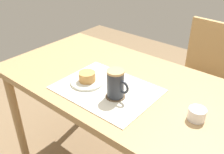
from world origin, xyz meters
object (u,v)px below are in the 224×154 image
(dining_table, at_px, (127,96))
(coffee_mug, at_px, (116,84))
(sugar_bowl, at_px, (197,114))
(wooden_chair, at_px, (202,80))
(pastry_plate, at_px, (87,82))
(pastry, at_px, (87,77))

(dining_table, distance_m, coffee_mug, 0.21)
(dining_table, bearing_deg, coffee_mug, -75.45)
(coffee_mug, relative_size, sugar_bowl, 1.84)
(wooden_chair, xyz_separation_m, sugar_bowl, (0.23, -0.73, 0.27))
(wooden_chair, xyz_separation_m, coffee_mug, (-0.11, -0.82, 0.32))
(sugar_bowl, bearing_deg, pastry_plate, -171.18)
(dining_table, relative_size, pastry_plate, 8.44)
(dining_table, distance_m, wooden_chair, 0.72)
(coffee_mug, xyz_separation_m, sugar_bowl, (0.34, 0.09, -0.05))
(dining_table, bearing_deg, wooden_chair, 77.86)
(pastry_plate, xyz_separation_m, coffee_mug, (0.18, -0.01, 0.06))
(pastry, xyz_separation_m, coffee_mug, (0.18, -0.01, 0.03))
(pastry_plate, distance_m, sugar_bowl, 0.53)
(pastry_plate, height_order, coffee_mug, coffee_mug)
(pastry_plate, xyz_separation_m, sugar_bowl, (0.53, 0.08, 0.02))
(pastry_plate, distance_m, coffee_mug, 0.19)
(wooden_chair, relative_size, pastry, 10.80)
(pastry, bearing_deg, sugar_bowl, 8.82)
(dining_table, distance_m, pastry_plate, 0.22)
(coffee_mug, distance_m, sugar_bowl, 0.36)
(pastry, height_order, coffee_mug, coffee_mug)
(wooden_chair, distance_m, pastry_plate, 0.90)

